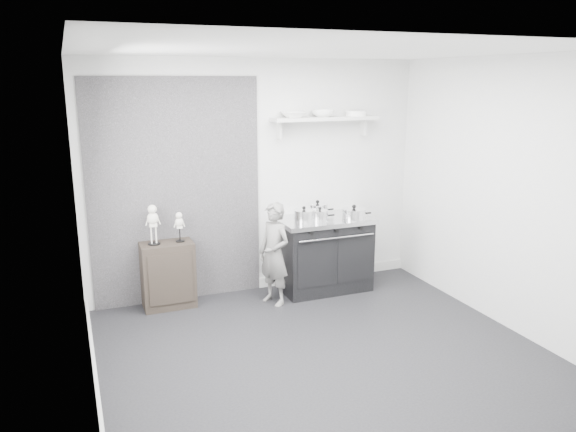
# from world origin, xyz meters

# --- Properties ---
(ground) EXTENTS (4.00, 4.00, 0.00)m
(ground) POSITION_xyz_m (0.00, 0.00, 0.00)
(ground) COLOR black
(ground) RESTS_ON ground
(room_shell) EXTENTS (4.02, 3.62, 2.71)m
(room_shell) POSITION_xyz_m (-0.09, 0.15, 1.64)
(room_shell) COLOR silver
(room_shell) RESTS_ON ground
(wall_shelf) EXTENTS (1.30, 0.26, 0.24)m
(wall_shelf) POSITION_xyz_m (0.80, 1.68, 2.01)
(wall_shelf) COLOR silver
(wall_shelf) RESTS_ON room_shell
(stove) EXTENTS (1.10, 0.69, 0.88)m
(stove) POSITION_xyz_m (0.72, 1.48, 0.44)
(stove) COLOR black
(stove) RESTS_ON ground
(side_cabinet) EXTENTS (0.57, 0.33, 0.74)m
(side_cabinet) POSITION_xyz_m (-1.11, 1.61, 0.37)
(side_cabinet) COLOR black
(side_cabinet) RESTS_ON ground
(child) EXTENTS (0.43, 0.50, 1.16)m
(child) POSITION_xyz_m (0.01, 1.26, 0.58)
(child) COLOR slate
(child) RESTS_ON ground
(pot_front_left) EXTENTS (0.33, 0.24, 0.18)m
(pot_front_left) POSITION_xyz_m (0.42, 1.40, 0.95)
(pot_front_left) COLOR white
(pot_front_left) RESTS_ON stove
(pot_back_left) EXTENTS (0.33, 0.25, 0.20)m
(pot_back_left) POSITION_xyz_m (0.67, 1.57, 0.96)
(pot_back_left) COLOR white
(pot_back_left) RESTS_ON stove
(pot_front_right) EXTENTS (0.36, 0.28, 0.17)m
(pot_front_right) POSITION_xyz_m (1.01, 1.29, 0.94)
(pot_front_right) COLOR white
(pot_front_right) RESTS_ON stove
(pot_front_center) EXTENTS (0.28, 0.19, 0.16)m
(pot_front_center) POSITION_xyz_m (0.60, 1.34, 0.95)
(pot_front_center) COLOR white
(pot_front_center) RESTS_ON stove
(skeleton_full) EXTENTS (0.14, 0.09, 0.51)m
(skeleton_full) POSITION_xyz_m (-1.24, 1.61, 0.99)
(skeleton_full) COLOR silver
(skeleton_full) RESTS_ON side_cabinet
(skeleton_torso) EXTENTS (0.11, 0.07, 0.38)m
(skeleton_torso) POSITION_xyz_m (-0.96, 1.61, 0.93)
(skeleton_torso) COLOR silver
(skeleton_torso) RESTS_ON side_cabinet
(bowl_large) EXTENTS (0.28, 0.28, 0.07)m
(bowl_large) POSITION_xyz_m (0.40, 1.67, 2.07)
(bowl_large) COLOR white
(bowl_large) RESTS_ON wall_shelf
(bowl_small) EXTENTS (0.26, 0.26, 0.08)m
(bowl_small) POSITION_xyz_m (0.77, 1.67, 2.08)
(bowl_small) COLOR white
(bowl_small) RESTS_ON wall_shelf
(plate_stack) EXTENTS (0.25, 0.25, 0.06)m
(plate_stack) POSITION_xyz_m (1.20, 1.67, 2.07)
(plate_stack) COLOR white
(plate_stack) RESTS_ON wall_shelf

